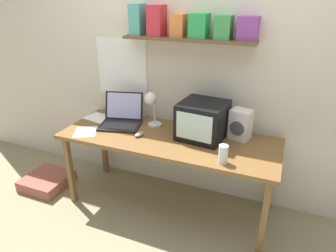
{
  "coord_description": "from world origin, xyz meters",
  "views": [
    {
      "loc": [
        0.85,
        -2.09,
        1.82
      ],
      "look_at": [
        0.0,
        0.0,
        0.81
      ],
      "focal_mm": 32.0,
      "sensor_mm": 36.0,
      "label": 1
    }
  ],
  "objects": [
    {
      "name": "ground_plane",
      "position": [
        0.0,
        0.0,
        0.0
      ],
      "size": [
        12.0,
        12.0,
        0.0
      ],
      "primitive_type": "plane",
      "color": "gray"
    },
    {
      "name": "back_wall",
      "position": [
        -0.0,
        0.4,
        1.31
      ],
      "size": [
        5.6,
        0.24,
        2.6
      ],
      "color": "beige",
      "rests_on": "ground_plane"
    },
    {
      "name": "corner_desk",
      "position": [
        0.0,
        0.0,
        0.65
      ],
      "size": [
        1.83,
        0.68,
        0.71
      ],
      "color": "brown",
      "rests_on": "ground_plane"
    },
    {
      "name": "crt_monitor",
      "position": [
        0.26,
        0.11,
        0.86
      ],
      "size": [
        0.4,
        0.4,
        0.3
      ],
      "rotation": [
        0.0,
        0.0,
        -0.1
      ],
      "color": "black",
      "rests_on": "corner_desk"
    },
    {
      "name": "laptop",
      "position": [
        -0.5,
        0.1,
        0.78
      ],
      "size": [
        0.43,
        0.42,
        0.27
      ],
      "rotation": [
        0.0,
        0.0,
        0.25
      ],
      "color": "black",
      "rests_on": "corner_desk"
    },
    {
      "name": "desk_lamp",
      "position": [
        -0.21,
        0.13,
        0.94
      ],
      "size": [
        0.12,
        0.18,
        0.33
      ],
      "rotation": [
        0.0,
        0.0,
        -0.1
      ],
      "color": "silver",
      "rests_on": "corner_desk"
    },
    {
      "name": "juice_glass",
      "position": [
        0.52,
        -0.24,
        0.77
      ],
      "size": [
        0.07,
        0.07,
        0.14
      ],
      "color": "white",
      "rests_on": "corner_desk"
    },
    {
      "name": "space_heater",
      "position": [
        0.56,
        0.2,
        0.84
      ],
      "size": [
        0.19,
        0.17,
        0.25
      ],
      "rotation": [
        0.0,
        0.0,
        -0.25
      ],
      "color": "white",
      "rests_on": "corner_desk"
    },
    {
      "name": "computer_mouse",
      "position": [
        -0.23,
        -0.07,
        0.73
      ],
      "size": [
        0.07,
        0.11,
        0.03
      ],
      "rotation": [
        0.0,
        0.0,
        -0.1
      ],
      "color": "gray",
      "rests_on": "corner_desk"
    },
    {
      "name": "loose_paper_near_laptop",
      "position": [
        -0.78,
        0.13,
        0.71
      ],
      "size": [
        0.3,
        0.24,
        0.0
      ],
      "rotation": [
        0.0,
        0.0,
        -0.2
      ],
      "color": "white",
      "rests_on": "corner_desk"
    },
    {
      "name": "open_notebook",
      "position": [
        -0.7,
        -0.18,
        0.71
      ],
      "size": [
        0.26,
        0.28,
        0.0
      ],
      "rotation": [
        0.0,
        0.0,
        0.48
      ],
      "color": "white",
      "rests_on": "corner_desk"
    },
    {
      "name": "floor_cushion",
      "position": [
        -1.26,
        -0.19,
        0.06
      ],
      "size": [
        0.42,
        0.42,
        0.11
      ],
      "color": "#A05346",
      "rests_on": "ground_plane"
    }
  ]
}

